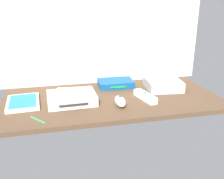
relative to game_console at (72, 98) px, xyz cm
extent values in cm
cube|color=brown|center=(18.90, 2.01, -3.20)|extent=(100.00, 48.00, 2.00)
cube|color=white|center=(18.90, 26.61, 29.80)|extent=(110.00, 1.20, 64.00)
cube|color=white|center=(0.00, 0.03, 0.00)|extent=(21.52, 16.69, 4.40)
cube|color=#2D2D2D|center=(0.27, -8.16, 0.00)|extent=(12.01, 1.00, 0.80)
cube|color=silver|center=(47.19, 8.26, 0.30)|extent=(18.54, 18.54, 5.00)
cube|color=silver|center=(47.19, 8.26, 2.95)|extent=(17.80, 17.80, 0.30)
cube|color=white|center=(-21.06, 3.30, -1.50)|extent=(14.78, 19.83, 1.40)
cube|color=#2384CC|center=(-21.06, 3.30, -0.72)|extent=(12.17, 17.02, 0.16)
cube|color=#145193|center=(24.42, 17.33, -0.50)|extent=(18.43, 12.66, 3.40)
cube|color=#19D833|center=(24.20, 11.14, -0.50)|extent=(8.01, 0.70, 0.60)
cube|color=white|center=(33.17, -3.84, -0.70)|extent=(6.87, 15.23, 3.00)
cylinder|color=#387FDB|center=(33.17, -3.84, 1.00)|extent=(1.40, 1.40, 0.40)
ellipsoid|color=white|center=(20.16, -8.12, -0.20)|extent=(4.58, 10.08, 4.00)
sphere|color=#4C4C4C|center=(20.16, -8.12, 2.20)|extent=(1.40, 1.40, 1.40)
cube|color=white|center=(0.86, -1.27, 3.20)|extent=(15.21, 9.57, 2.00)
cylinder|color=#99999E|center=(-3.12, -0.82, 4.40)|extent=(2.21, 2.21, 0.40)
cylinder|color=green|center=(-14.06, -14.71, -1.85)|extent=(6.13, 7.50, 0.70)
camera|label=1|loc=(-6.25, -106.46, 41.33)|focal=40.79mm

